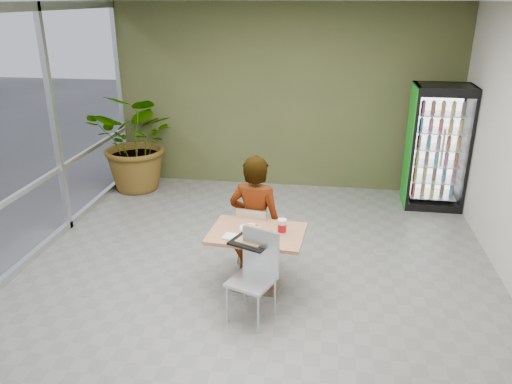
% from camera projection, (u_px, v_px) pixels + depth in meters
% --- Properties ---
extents(ground, '(7.00, 7.00, 0.00)m').
position_uv_depth(ground, '(254.00, 284.00, 6.05)').
color(ground, gray).
rests_on(ground, ground).
extents(room_envelope, '(6.00, 7.00, 3.20)m').
position_uv_depth(room_envelope, '(254.00, 158.00, 5.47)').
color(room_envelope, beige).
rests_on(room_envelope, ground).
extents(storefront_frame, '(0.10, 7.00, 3.20)m').
position_uv_depth(storefront_frame, '(3.00, 147.00, 5.88)').
color(storefront_frame, silver).
rests_on(storefront_frame, ground).
extents(dining_table, '(1.12, 0.83, 0.75)m').
position_uv_depth(dining_table, '(257.00, 248.00, 5.77)').
color(dining_table, tan).
rests_on(dining_table, ground).
extents(chair_far, '(0.44, 0.44, 0.87)m').
position_uv_depth(chair_far, '(254.00, 234.00, 6.19)').
color(chair_far, silver).
rests_on(chair_far, ground).
extents(chair_near, '(0.56, 0.56, 0.98)m').
position_uv_depth(chair_near, '(256.00, 268.00, 5.28)').
color(chair_near, silver).
rests_on(chair_near, ground).
extents(seated_woman, '(0.73, 0.53, 1.81)m').
position_uv_depth(seated_woman, '(255.00, 225.00, 6.19)').
color(seated_woman, black).
rests_on(seated_woman, ground).
extents(pizza_plate, '(0.34, 0.31, 0.03)m').
position_uv_depth(pizza_plate, '(250.00, 227.00, 5.77)').
color(pizza_plate, white).
rests_on(pizza_plate, dining_table).
extents(soda_cup, '(0.10, 0.10, 0.18)m').
position_uv_depth(soda_cup, '(282.00, 227.00, 5.60)').
color(soda_cup, white).
rests_on(soda_cup, dining_table).
extents(napkin_stack, '(0.19, 0.19, 0.02)m').
position_uv_depth(napkin_stack, '(231.00, 237.00, 5.55)').
color(napkin_stack, white).
rests_on(napkin_stack, dining_table).
extents(cafeteria_tray, '(0.51, 0.45, 0.02)m').
position_uv_depth(cafeteria_tray, '(250.00, 242.00, 5.41)').
color(cafeteria_tray, black).
rests_on(cafeteria_tray, dining_table).
extents(beverage_fridge, '(0.92, 0.71, 1.99)m').
position_uv_depth(beverage_fridge, '(437.00, 147.00, 8.01)').
color(beverage_fridge, black).
rests_on(beverage_fridge, ground).
extents(potted_plant, '(1.83, 1.66, 1.77)m').
position_uv_depth(potted_plant, '(139.00, 141.00, 8.74)').
color(potted_plant, '#3B6D2B').
rests_on(potted_plant, ground).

